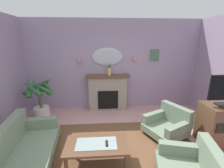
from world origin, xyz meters
name	(u,v)px	position (x,y,z in m)	size (l,w,h in m)	color
floor	(123,165)	(0.00, 0.00, -0.05)	(6.43, 5.98, 0.10)	#C6938E
wall_back	(113,66)	(0.00, 2.54, 1.42)	(6.43, 0.10, 2.84)	#9E8CA8
patterned_rug	(122,154)	(0.00, 0.20, 0.01)	(3.20, 2.40, 0.01)	brown
fireplace	(108,93)	(-0.19, 2.32, 0.57)	(1.36, 0.36, 1.16)	gray
mantel_vase_right	(109,69)	(-0.14, 2.29, 1.34)	(0.11, 0.11, 0.39)	tan
wall_mirror	(107,57)	(-0.19, 2.46, 1.71)	(0.96, 0.06, 0.56)	#B2BCC6
wall_sconce_left	(80,59)	(-1.04, 2.41, 1.66)	(0.14, 0.14, 0.14)	#D17066
wall_sconce_right	(135,58)	(0.66, 2.41, 1.66)	(0.14, 0.14, 0.14)	#D17066
framed_picture	(154,55)	(1.31, 2.47, 1.75)	(0.28, 0.03, 0.36)	#4C6B56
coffee_table	(97,146)	(-0.49, -0.01, 0.38)	(1.10, 0.60, 0.45)	brown
tv_remote	(107,143)	(-0.31, -0.03, 0.45)	(0.04, 0.16, 0.02)	black
floral_couch	(21,151)	(-1.82, 0.05, 0.32)	(1.04, 1.79, 0.76)	gray
armchair_in_corner	(168,124)	(1.16, 0.78, 0.31)	(1.09, 1.08, 0.71)	gray
tv_cabinet	(221,124)	(2.16, 0.44, 0.45)	(0.80, 0.57, 0.90)	brown
potted_plant_corner_palm	(40,97)	(-2.12, 1.79, 0.68)	(0.79, 0.82, 1.27)	silver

